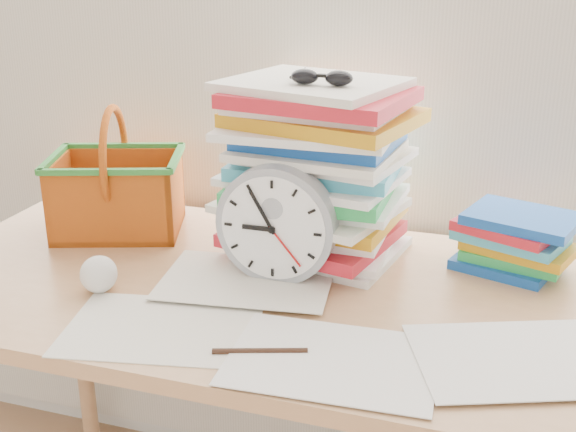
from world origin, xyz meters
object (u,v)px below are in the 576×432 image
(clock, at_px, (277,224))
(basket, at_px, (116,171))
(desk, at_px, (271,319))
(paper_stack, at_px, (318,170))
(book_stack, at_px, (515,241))

(clock, height_order, basket, basket)
(desk, height_order, basket, basket)
(paper_stack, xyz_separation_m, clock, (-0.04, -0.15, -0.07))
(clock, relative_size, book_stack, 0.97)
(paper_stack, height_order, basket, paper_stack)
(paper_stack, xyz_separation_m, basket, (-0.45, -0.01, -0.04))
(desk, distance_m, paper_stack, 0.31)
(basket, bearing_deg, book_stack, -15.24)
(desk, relative_size, book_stack, 5.98)
(desk, xyz_separation_m, clock, (0.01, 0.02, 0.19))
(clock, bearing_deg, basket, 161.56)
(paper_stack, xyz_separation_m, book_stack, (0.39, 0.04, -0.12))
(desk, bearing_deg, clock, 73.39)
(paper_stack, distance_m, basket, 0.46)
(paper_stack, bearing_deg, book_stack, 6.10)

